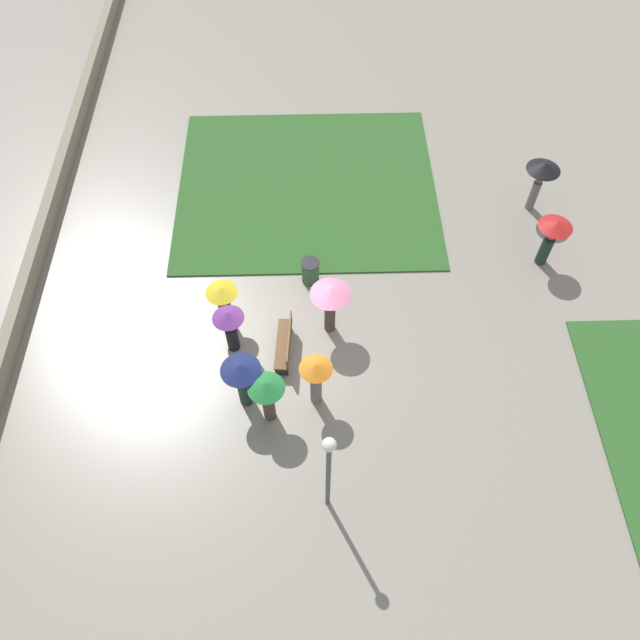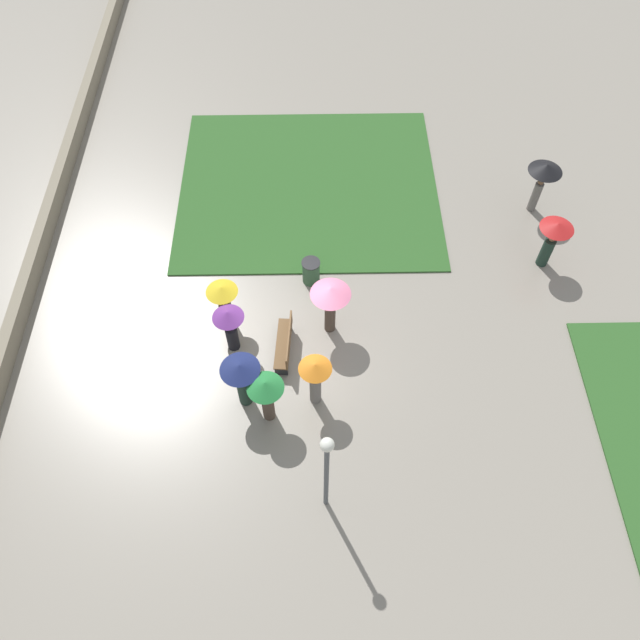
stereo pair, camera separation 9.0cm
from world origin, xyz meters
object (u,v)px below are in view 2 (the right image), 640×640
Objects in this scene: crowd_person_pink at (330,298)px; crowd_person_green at (266,392)px; lone_walker_far_path at (553,236)px; crowd_person_orange at (315,376)px; crowd_person_navy at (242,377)px; crowd_person_purple at (230,324)px; crowd_person_yellow at (224,300)px; lone_walker_mid_plaza at (544,175)px; lamp_post at (327,466)px; trash_bin at (311,271)px; park_bench at (286,343)px.

crowd_person_green is at bearing 143.79° from crowd_person_pink.
crowd_person_green is at bearing -101.03° from lone_walker_far_path.
crowd_person_navy is (-0.00, -1.97, 0.01)m from crowd_person_orange.
crowd_person_purple is 0.94× the size of lone_walker_far_path.
crowd_person_pink reaches higher than crowd_person_purple.
crowd_person_yellow is 0.87× the size of lone_walker_mid_plaza.
lamp_post is 6.51m from crowd_person_yellow.
trash_bin is 7.67m from lone_walker_far_path.
lamp_post is 2.18× the size of crowd_person_purple.
trash_bin is 0.46× the size of crowd_person_navy.
crowd_person_purple is at bearing 46.48° from crowd_person_navy.
crowd_person_navy reaches higher than trash_bin.
lamp_post reaches higher than crowd_person_navy.
lamp_post is 1.98× the size of crowd_person_navy.
park_bench is 2.21m from crowd_person_yellow.
park_bench is 2.00m from crowd_person_orange.
crowd_person_purple is at bearing -115.27° from lone_walker_far_path.
park_bench is at bearing -166.73° from lamp_post.
crowd_person_green is at bearing -80.52° from lone_walker_mid_plaza.
lamp_post is 1.92× the size of crowd_person_pink.
lone_walker_mid_plaza is at bearing 144.20° from lamp_post.
park_bench is 2.13m from crowd_person_navy.
crowd_person_green is 3.48m from crowd_person_yellow.
lone_walker_mid_plaza is at bearing 133.58° from lone_walker_far_path.
lamp_post is at bearing -111.27° from crowd_person_navy.
crowd_person_yellow reaches higher than park_bench.
lone_walker_mid_plaza reaches higher than crowd_person_purple.
park_bench is at bearing -43.54° from crowd_person_orange.
lone_walker_far_path is (-4.89, 7.52, -0.02)m from crowd_person_orange.
crowd_person_green is 1.01× the size of lone_walker_far_path.
trash_bin is 8.44m from lone_walker_mid_plaza.
crowd_person_orange is 0.96× the size of crowd_person_pink.
crowd_person_orange is 0.95× the size of lone_walker_mid_plaza.
park_bench is 5.14m from lamp_post.
lone_walker_mid_plaza is at bearing -60.63° from crowd_person_pink.
lamp_post reaches higher than lone_walker_far_path.
lamp_post reaches higher than crowd_person_orange.
crowd_person_orange is 1.03× the size of lone_walker_far_path.
lone_walker_mid_plaza is at bearing 54.63° from crowd_person_green.
crowd_person_purple is (2.48, -2.34, 0.74)m from trash_bin.
crowd_person_navy is (-2.98, -2.19, -1.19)m from lamp_post.
lamp_post is (4.59, 1.08, 2.05)m from park_bench.
trash_bin is at bearing -127.97° from lone_walker_far_path.
lone_walker_far_path is at bearing 115.45° from park_bench.
lamp_post is at bearing -67.52° from lone_walker_mid_plaza.
crowd_person_orange is at bearing -175.70° from lamp_post.
crowd_person_green is 2.58m from crowd_person_purple.
park_bench is 0.95× the size of lone_walker_far_path.
lone_walker_mid_plaza is (-5.77, 8.55, 1.12)m from park_bench.
crowd_person_purple is (-0.21, -1.57, 0.72)m from park_bench.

